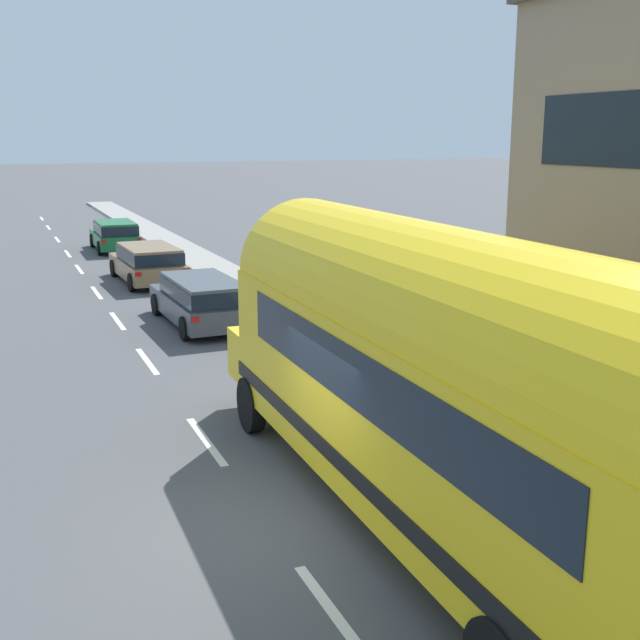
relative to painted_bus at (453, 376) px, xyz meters
name	(u,v)px	position (x,y,z in m)	size (l,w,h in m)	color
ground_plane	(270,528)	(-1.98, 1.31, -2.30)	(300.00, 300.00, 0.00)	#4C4C4F
lane_markings	(216,315)	(0.83, 14.39, -2.30)	(4.12, 80.00, 0.01)	silver
sidewalk_slab	(321,329)	(2.94, 11.31, -2.23)	(1.86, 90.00, 0.15)	gray
painted_bus	(453,376)	(0.00, 0.00, 0.00)	(2.75, 12.41, 4.12)	yellow
car_lead	(202,298)	(0.14, 13.24, -1.50)	(2.03, 4.77, 1.37)	#474C51
car_second	(148,261)	(0.03, 20.53, -1.51)	(2.14, 4.78, 1.37)	olive
car_third	(115,234)	(0.18, 29.37, -1.51)	(1.94, 4.31, 1.37)	#196633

